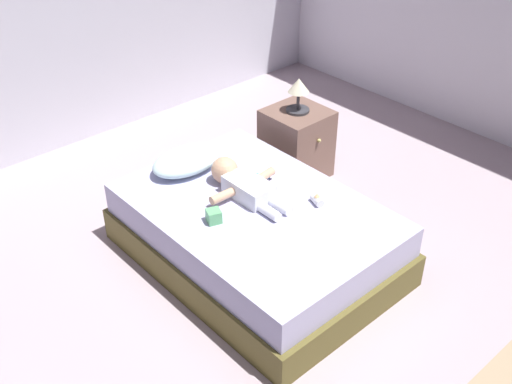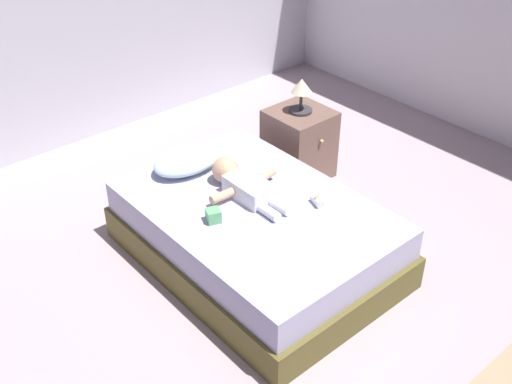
{
  "view_description": "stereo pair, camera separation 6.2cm",
  "coord_description": "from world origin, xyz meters",
  "px_view_note": "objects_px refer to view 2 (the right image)",
  "views": [
    {
      "loc": [
        -1.82,
        -1.65,
        2.66
      ],
      "look_at": [
        0.28,
        0.69,
        0.54
      ],
      "focal_mm": 43.11,
      "sensor_mm": 36.0,
      "label": 1
    },
    {
      "loc": [
        -1.78,
        -1.69,
        2.66
      ],
      "look_at": [
        0.28,
        0.69,
        0.54
      ],
      "focal_mm": 43.11,
      "sensor_mm": 36.0,
      "label": 2
    }
  ],
  "objects_px": {
    "baby": "(242,183)",
    "nightstand": "(299,144)",
    "pillow": "(189,159)",
    "toy_block": "(213,216)",
    "bed": "(256,234)",
    "lamp": "(301,91)",
    "toothbrush": "(259,174)",
    "baby_bottle": "(317,200)"
  },
  "relations": [
    {
      "from": "bed",
      "to": "nightstand",
      "type": "xyz_separation_m",
      "value": [
        0.96,
        0.59,
        0.06
      ]
    },
    {
      "from": "lamp",
      "to": "toy_block",
      "type": "distance_m",
      "value": 1.4
    },
    {
      "from": "bed",
      "to": "baby",
      "type": "bearing_deg",
      "value": 80.05
    },
    {
      "from": "pillow",
      "to": "toothbrush",
      "type": "bearing_deg",
      "value": -51.9
    },
    {
      "from": "pillow",
      "to": "nightstand",
      "type": "relative_size",
      "value": 0.93
    },
    {
      "from": "toothbrush",
      "to": "baby_bottle",
      "type": "xyz_separation_m",
      "value": [
        0.05,
        -0.49,
        0.02
      ]
    },
    {
      "from": "baby",
      "to": "toothbrush",
      "type": "xyz_separation_m",
      "value": [
        0.21,
        0.08,
        -0.06
      ]
    },
    {
      "from": "toy_block",
      "to": "pillow",
      "type": "bearing_deg",
      "value": 67.53
    },
    {
      "from": "toothbrush",
      "to": "toy_block",
      "type": "height_order",
      "value": "toy_block"
    },
    {
      "from": "nightstand",
      "to": "baby",
      "type": "bearing_deg",
      "value": -155.77
    },
    {
      "from": "pillow",
      "to": "nightstand",
      "type": "distance_m",
      "value": 1.04
    },
    {
      "from": "pillow",
      "to": "toothbrush",
      "type": "relative_size",
      "value": 3.44
    },
    {
      "from": "nightstand",
      "to": "lamp",
      "type": "distance_m",
      "value": 0.46
    },
    {
      "from": "toy_block",
      "to": "baby",
      "type": "bearing_deg",
      "value": 21.41
    },
    {
      "from": "pillow",
      "to": "nightstand",
      "type": "bearing_deg",
      "value": -2.66
    },
    {
      "from": "lamp",
      "to": "baby_bottle",
      "type": "xyz_separation_m",
      "value": [
        -0.66,
        -0.83,
        -0.26
      ]
    },
    {
      "from": "toothbrush",
      "to": "nightstand",
      "type": "xyz_separation_m",
      "value": [
        0.71,
        0.34,
        -0.17
      ]
    },
    {
      "from": "bed",
      "to": "toy_block",
      "type": "height_order",
      "value": "toy_block"
    },
    {
      "from": "toothbrush",
      "to": "nightstand",
      "type": "distance_m",
      "value": 0.81
    },
    {
      "from": "bed",
      "to": "baby",
      "type": "distance_m",
      "value": 0.34
    },
    {
      "from": "toothbrush",
      "to": "lamp",
      "type": "distance_m",
      "value": 0.84
    },
    {
      "from": "baby",
      "to": "nightstand",
      "type": "relative_size",
      "value": 1.16
    },
    {
      "from": "toy_block",
      "to": "baby_bottle",
      "type": "relative_size",
      "value": 0.97
    },
    {
      "from": "lamp",
      "to": "baby_bottle",
      "type": "distance_m",
      "value": 1.09
    },
    {
      "from": "pillow",
      "to": "toothbrush",
      "type": "distance_m",
      "value": 0.49
    },
    {
      "from": "toothbrush",
      "to": "baby_bottle",
      "type": "height_order",
      "value": "baby_bottle"
    },
    {
      "from": "toothbrush",
      "to": "toy_block",
      "type": "bearing_deg",
      "value": -159.06
    },
    {
      "from": "bed",
      "to": "pillow",
      "type": "bearing_deg",
      "value": 95.19
    },
    {
      "from": "baby",
      "to": "nightstand",
      "type": "xyz_separation_m",
      "value": [
        0.93,
        0.42,
        -0.23
      ]
    },
    {
      "from": "toy_block",
      "to": "toothbrush",
      "type": "bearing_deg",
      "value": 20.94
    },
    {
      "from": "baby",
      "to": "toy_block",
      "type": "height_order",
      "value": "baby"
    },
    {
      "from": "baby",
      "to": "toy_block",
      "type": "xyz_separation_m",
      "value": [
        -0.33,
        -0.13,
        -0.03
      ]
    },
    {
      "from": "pillow",
      "to": "nightstand",
      "type": "xyz_separation_m",
      "value": [
        1.01,
        -0.05,
        -0.23
      ]
    },
    {
      "from": "nightstand",
      "to": "baby_bottle",
      "type": "distance_m",
      "value": 1.08
    },
    {
      "from": "toothbrush",
      "to": "toy_block",
      "type": "xyz_separation_m",
      "value": [
        -0.55,
        -0.21,
        0.03
      ]
    },
    {
      "from": "bed",
      "to": "toy_block",
      "type": "bearing_deg",
      "value": 172.3
    },
    {
      "from": "bed",
      "to": "pillow",
      "type": "xyz_separation_m",
      "value": [
        -0.06,
        0.64,
        0.3
      ]
    },
    {
      "from": "bed",
      "to": "lamp",
      "type": "distance_m",
      "value": 1.24
    },
    {
      "from": "baby_bottle",
      "to": "bed",
      "type": "bearing_deg",
      "value": 140.72
    },
    {
      "from": "bed",
      "to": "lamp",
      "type": "relative_size",
      "value": 6.56
    },
    {
      "from": "toy_block",
      "to": "baby_bottle",
      "type": "height_order",
      "value": "toy_block"
    },
    {
      "from": "pillow",
      "to": "lamp",
      "type": "xyz_separation_m",
      "value": [
        1.01,
        -0.05,
        0.22
      ]
    }
  ]
}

